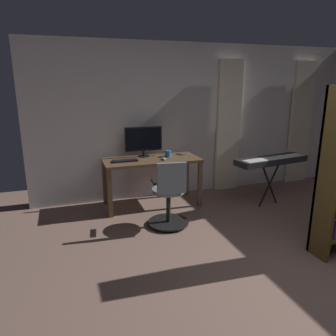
# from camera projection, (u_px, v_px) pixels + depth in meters

# --- Properties ---
(ground_plane) EXTENTS (8.14, 8.14, 0.00)m
(ground_plane) POSITION_uv_depth(u_px,v_px,m) (332.00, 292.00, 2.99)
(ground_plane) COLOR #7C5F53
(back_room_partition) EXTENTS (5.68, 0.10, 2.52)m
(back_room_partition) POSITION_uv_depth(u_px,v_px,m) (199.00, 120.00, 5.53)
(back_room_partition) COLOR silver
(back_room_partition) RESTS_ON ground
(curtain_left_panel) EXTENTS (0.45, 0.06, 2.27)m
(curtain_left_panel) POSITION_uv_depth(u_px,v_px,m) (300.00, 124.00, 6.09)
(curtain_left_panel) COLOR beige
(curtain_left_panel) RESTS_ON ground
(curtain_right_panel) EXTENTS (0.45, 0.06, 2.27)m
(curtain_right_panel) POSITION_uv_depth(u_px,v_px,m) (228.00, 127.00, 5.62)
(curtain_right_panel) COLOR beige
(curtain_right_panel) RESTS_ON ground
(desk) EXTENTS (1.48, 0.63, 0.75)m
(desk) POSITION_uv_depth(u_px,v_px,m) (152.00, 165.00, 4.95)
(desk) COLOR brown
(desk) RESTS_ON ground
(office_chair) EXTENTS (0.56, 0.56, 0.93)m
(office_chair) POSITION_uv_depth(u_px,v_px,m) (169.00, 196.00, 4.24)
(office_chair) COLOR black
(office_chair) RESTS_ON ground
(computer_monitor) EXTENTS (0.59, 0.18, 0.47)m
(computer_monitor) POSITION_uv_depth(u_px,v_px,m) (144.00, 140.00, 5.02)
(computer_monitor) COLOR black
(computer_monitor) RESTS_ON desk
(computer_keyboard) EXTENTS (0.38, 0.13, 0.02)m
(computer_keyboard) POSITION_uv_depth(u_px,v_px,m) (125.00, 161.00, 4.76)
(computer_keyboard) COLOR black
(computer_keyboard) RESTS_ON desk
(computer_mouse) EXTENTS (0.06, 0.10, 0.04)m
(computer_mouse) POSITION_uv_depth(u_px,v_px,m) (164.00, 159.00, 4.86)
(computer_mouse) COLOR #B7BCC1
(computer_mouse) RESTS_ON desk
(cell_phone_by_monitor) EXTENTS (0.12, 0.16, 0.01)m
(cell_phone_by_monitor) POSITION_uv_depth(u_px,v_px,m) (180.00, 154.00, 5.21)
(cell_phone_by_monitor) COLOR #333338
(cell_phone_by_monitor) RESTS_ON desk
(mug_coffee) EXTENTS (0.14, 0.09, 0.10)m
(mug_coffee) POSITION_uv_depth(u_px,v_px,m) (168.00, 154.00, 5.05)
(mug_coffee) COLOR teal
(mug_coffee) RESTS_ON desk
(piano_keyboard) EXTENTS (1.24, 0.49, 0.79)m
(piano_keyboard) POSITION_uv_depth(u_px,v_px,m) (272.00, 161.00, 4.92)
(piano_keyboard) COLOR black
(piano_keyboard) RESTS_ON ground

